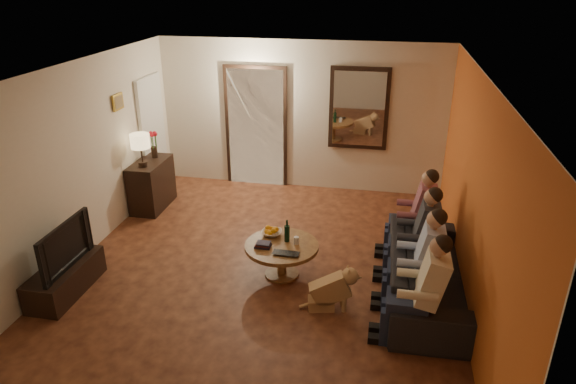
% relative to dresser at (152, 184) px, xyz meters
% --- Properties ---
extents(floor, '(5.00, 6.00, 0.01)m').
position_rel_dresser_xyz_m(floor, '(2.25, -1.64, -0.40)').
color(floor, '#3D1910').
rests_on(floor, ground).
extents(ceiling, '(5.00, 6.00, 0.01)m').
position_rel_dresser_xyz_m(ceiling, '(2.25, -1.64, 2.20)').
color(ceiling, white).
rests_on(ceiling, back_wall).
extents(back_wall, '(5.00, 0.02, 2.60)m').
position_rel_dresser_xyz_m(back_wall, '(2.25, 1.36, 0.90)').
color(back_wall, beige).
rests_on(back_wall, floor).
extents(front_wall, '(5.00, 0.02, 2.60)m').
position_rel_dresser_xyz_m(front_wall, '(2.25, -4.64, 0.90)').
color(front_wall, beige).
rests_on(front_wall, floor).
extents(left_wall, '(0.02, 6.00, 2.60)m').
position_rel_dresser_xyz_m(left_wall, '(-0.25, -1.64, 0.90)').
color(left_wall, beige).
rests_on(left_wall, floor).
extents(right_wall, '(0.02, 6.00, 2.60)m').
position_rel_dresser_xyz_m(right_wall, '(4.75, -1.64, 0.90)').
color(right_wall, beige).
rests_on(right_wall, floor).
extents(orange_accent, '(0.01, 6.00, 2.60)m').
position_rel_dresser_xyz_m(orange_accent, '(4.74, -1.64, 0.90)').
color(orange_accent, orange).
rests_on(orange_accent, right_wall).
extents(kitchen_doorway, '(1.00, 0.06, 2.10)m').
position_rel_dresser_xyz_m(kitchen_doorway, '(1.45, 1.34, 0.65)').
color(kitchen_doorway, '#FFE0A5').
rests_on(kitchen_doorway, floor).
extents(door_trim, '(1.12, 0.04, 2.22)m').
position_rel_dresser_xyz_m(door_trim, '(1.45, 1.33, 0.65)').
color(door_trim, black).
rests_on(door_trim, floor).
extents(fridge_glimpse, '(0.45, 0.03, 1.70)m').
position_rel_dresser_xyz_m(fridge_glimpse, '(1.70, 1.35, 0.50)').
color(fridge_glimpse, silver).
rests_on(fridge_glimpse, floor).
extents(mirror_frame, '(1.00, 0.05, 1.40)m').
position_rel_dresser_xyz_m(mirror_frame, '(3.25, 1.32, 1.10)').
color(mirror_frame, black).
rests_on(mirror_frame, back_wall).
extents(mirror_glass, '(0.86, 0.02, 1.26)m').
position_rel_dresser_xyz_m(mirror_glass, '(3.25, 1.29, 1.10)').
color(mirror_glass, white).
rests_on(mirror_glass, back_wall).
extents(white_door, '(0.06, 0.85, 2.04)m').
position_rel_dresser_xyz_m(white_door, '(-0.21, 0.66, 0.62)').
color(white_door, white).
rests_on(white_door, floor).
extents(framed_art, '(0.03, 0.28, 0.24)m').
position_rel_dresser_xyz_m(framed_art, '(-0.22, -0.34, 1.45)').
color(framed_art, '#B28C33').
rests_on(framed_art, left_wall).
extents(art_canvas, '(0.01, 0.22, 0.18)m').
position_rel_dresser_xyz_m(art_canvas, '(-0.21, -0.34, 1.45)').
color(art_canvas, brown).
rests_on(art_canvas, left_wall).
extents(dresser, '(0.45, 0.90, 0.80)m').
position_rel_dresser_xyz_m(dresser, '(0.00, 0.00, 0.00)').
color(dresser, black).
rests_on(dresser, floor).
extents(table_lamp, '(0.30, 0.30, 0.54)m').
position_rel_dresser_xyz_m(table_lamp, '(0.00, -0.22, 0.67)').
color(table_lamp, beige).
rests_on(table_lamp, dresser).
extents(flower_vase, '(0.14, 0.14, 0.44)m').
position_rel_dresser_xyz_m(flower_vase, '(0.00, 0.22, 0.62)').
color(flower_vase, red).
rests_on(flower_vase, dresser).
extents(tv_stand, '(0.45, 1.10, 0.37)m').
position_rel_dresser_xyz_m(tv_stand, '(0.00, -2.51, -0.22)').
color(tv_stand, black).
rests_on(tv_stand, floor).
extents(tv, '(0.99, 0.13, 0.57)m').
position_rel_dresser_xyz_m(tv, '(0.00, -2.51, 0.25)').
color(tv, black).
rests_on(tv, tv_stand).
extents(sofa, '(2.27, 0.91, 0.66)m').
position_rel_dresser_xyz_m(sofa, '(4.32, -1.75, -0.07)').
color(sofa, black).
rests_on(sofa, floor).
extents(person_a, '(0.60, 0.40, 1.20)m').
position_rel_dresser_xyz_m(person_a, '(4.22, -2.65, 0.20)').
color(person_a, tan).
rests_on(person_a, sofa).
extents(person_b, '(0.60, 0.40, 1.20)m').
position_rel_dresser_xyz_m(person_b, '(4.22, -2.05, 0.20)').
color(person_b, tan).
rests_on(person_b, sofa).
extents(person_c, '(0.60, 0.40, 1.20)m').
position_rel_dresser_xyz_m(person_c, '(4.22, -1.45, 0.20)').
color(person_c, tan).
rests_on(person_c, sofa).
extents(person_d, '(0.60, 0.40, 1.20)m').
position_rel_dresser_xyz_m(person_d, '(4.22, -0.85, 0.20)').
color(person_d, tan).
rests_on(person_d, sofa).
extents(dog, '(0.60, 0.36, 0.56)m').
position_rel_dresser_xyz_m(dog, '(3.22, -2.24, -0.12)').
color(dog, tan).
rests_on(dog, floor).
extents(coffee_table, '(1.04, 1.04, 0.45)m').
position_rel_dresser_xyz_m(coffee_table, '(2.53, -1.64, -0.17)').
color(coffee_table, '#59341A').
rests_on(coffee_table, floor).
extents(bowl, '(0.26, 0.26, 0.06)m').
position_rel_dresser_xyz_m(bowl, '(2.35, -1.42, 0.08)').
color(bowl, white).
rests_on(bowl, coffee_table).
extents(oranges, '(0.20, 0.20, 0.08)m').
position_rel_dresser_xyz_m(oranges, '(2.35, -1.42, 0.15)').
color(oranges, orange).
rests_on(oranges, bowl).
extents(wine_bottle, '(0.07, 0.07, 0.31)m').
position_rel_dresser_xyz_m(wine_bottle, '(2.58, -1.54, 0.21)').
color(wine_bottle, black).
rests_on(wine_bottle, coffee_table).
extents(wine_glass, '(0.06, 0.06, 0.10)m').
position_rel_dresser_xyz_m(wine_glass, '(2.71, -1.59, 0.10)').
color(wine_glass, silver).
rests_on(wine_glass, coffee_table).
extents(book_stack, '(0.20, 0.15, 0.07)m').
position_rel_dresser_xyz_m(book_stack, '(2.31, -1.74, 0.09)').
color(book_stack, black).
rests_on(book_stack, coffee_table).
extents(laptop, '(0.34, 0.23, 0.03)m').
position_rel_dresser_xyz_m(laptop, '(2.63, -1.92, 0.06)').
color(laptop, black).
rests_on(laptop, coffee_table).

